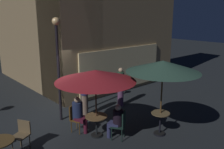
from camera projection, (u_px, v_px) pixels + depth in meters
ground_plane at (59, 120)px, 9.21m from camera, size 60.00×60.00×0.00m
street_lamp_near_corner at (58, 55)px, 8.60m from camera, size 0.28×0.28×3.84m
cafe_table_0 at (96, 121)px, 7.86m from camera, size 0.73×0.73×0.72m
cafe_table_1 at (160, 120)px, 7.98m from camera, size 0.62×0.62×0.78m
cafe_table_2 at (0, 147)px, 6.27m from camera, size 0.78×0.78×0.74m
patio_umbrella_0 at (96, 76)px, 7.48m from camera, size 2.56×2.56×2.26m
patio_umbrella_1 at (163, 67)px, 7.53m from camera, size 2.36×2.36×2.53m
cafe_chair_0 at (75, 116)px, 8.20m from camera, size 0.54×0.54×0.94m
cafe_chair_1 at (121, 123)px, 7.64m from camera, size 0.58×0.58×0.96m
cafe_chair_2 at (22, 132)px, 7.08m from camera, size 0.59×0.59×0.88m
patron_seated_0 at (79, 112)px, 8.10m from camera, size 0.47×0.54×1.26m
patron_seated_1 at (116, 120)px, 7.66m from camera, size 0.47×0.52×1.18m
patron_standing_2 at (85, 96)px, 9.38m from camera, size 0.30×0.30×1.65m
patron_standing_3 at (121, 87)px, 10.44m from camera, size 0.31×0.31×1.72m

